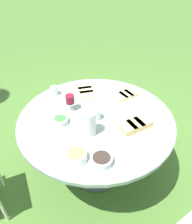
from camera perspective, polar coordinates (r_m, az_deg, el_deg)
The scene contains 12 objects.
ground_plane at distance 2.53m, azimuth 0.00°, elevation -14.77°, with size 40.00×40.00×0.00m, color #446B2B.
dining_table at distance 2.05m, azimuth 0.00°, elevation -3.66°, with size 1.42×1.42×0.76m.
water_pitcher at distance 1.76m, azimuth -1.77°, elevation -2.91°, with size 0.12×0.11×0.22m.
wine_glass at distance 2.02m, azimuth -6.79°, elevation 3.23°, with size 0.08×0.08×0.16m.
platter_bread_main at distance 1.86m, azimuth 10.21°, elevation -3.75°, with size 0.20×0.34×0.08m.
platter_charcuterie at distance 2.28m, azimuth -2.72°, elevation 5.23°, with size 0.41×0.31×0.06m.
platter_sandwich_side at distance 2.24m, azimuth 7.83°, elevation 4.13°, with size 0.22×0.32×0.06m.
bowl_fries at distance 1.62m, azimuth -5.27°, elevation -11.24°, with size 0.16×0.16×0.07m.
bowl_salad at distance 1.93m, azimuth -9.27°, elevation -2.14°, with size 0.13×0.13×0.05m.
bowl_olives at distance 1.60m, azimuth 1.46°, elevation -12.26°, with size 0.16×0.16×0.05m.
cup_water_near at distance 1.94m, azimuth 0.18°, elevation -0.59°, with size 0.07×0.07×0.10m.
cup_water_far at distance 2.31m, azimuth -10.86°, elevation 5.50°, with size 0.07×0.07×0.09m.
Camera 1 is at (-1.35, 0.73, 2.02)m, focal length 35.00 mm.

